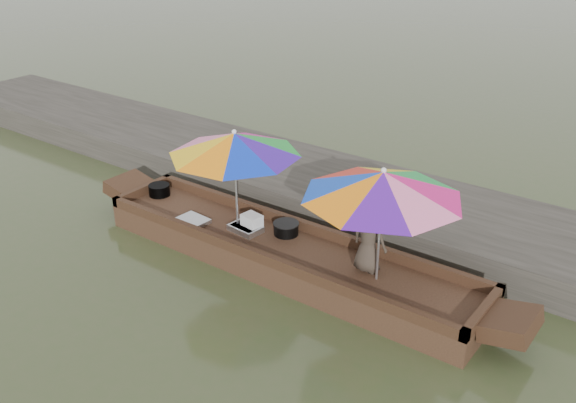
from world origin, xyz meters
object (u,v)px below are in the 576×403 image
Objects in this scene: boat_hull at (284,256)px; tray_scallop at (193,220)px; umbrella_bow at (236,181)px; vendor at (369,237)px; charcoal_grill at (286,229)px; cooking_pot at (159,190)px; tray_crayfish at (246,228)px; umbrella_stern at (380,226)px; supply_bag at (252,223)px.

tray_scallop is (-1.54, -0.24, 0.21)m from boat_hull.
vendor is at bearing 3.36° from umbrella_bow.
umbrella_bow is at bearing -157.15° from charcoal_grill.
cooking_pot is 1.98m from tray_crayfish.
vendor is (2.83, 0.36, 0.47)m from tray_scallop.
umbrella_stern is at bearing 152.48° from vendor.
umbrella_stern is at bearing -0.20° from tray_crayfish.
charcoal_grill is 0.52m from supply_bag.
umbrella_stern is (2.14, -0.08, 0.65)m from supply_bag.
vendor is at bearing 5.58° from boat_hull.
tray_crayfish reaches higher than boat_hull.
supply_bag is (2.04, -0.07, 0.04)m from cooking_pot.
boat_hull is at bearing -6.79° from supply_bag.
tray_scallop is 0.47× the size of vendor.
umbrella_stern reaches higher than supply_bag.
charcoal_grill is 1.01m from umbrella_bow.
vendor is (1.93, 0.05, 0.37)m from supply_bag.
supply_bag is at bearing 5.24° from vendor.
cooking_pot is 1.95m from umbrella_bow.
cooking_pot reaches higher than charcoal_grill.
charcoal_grill is at bearing -2.58° from vendor.
boat_hull is 2.93× the size of umbrella_stern.
tray_crayfish is 0.74m from umbrella_bow.
umbrella_stern reaches higher than boat_hull.
umbrella_bow reaches higher than supply_bag.
umbrella_bow is (-2.15, -0.13, 0.28)m from vendor.
umbrella_bow is (-0.15, -0.01, 0.73)m from tray_crayfish.
tray_scallop is 0.23× the size of umbrella_stern.
charcoal_grill is at bearing 24.20° from supply_bag.
umbrella_bow is at bearing -160.21° from supply_bag.
umbrella_stern is (1.67, -0.29, 0.69)m from charcoal_grill.
vendor is at bearing -0.28° from cooking_pot.
tray_crayfish is at bearing -4.00° from cooking_pot.
charcoal_grill is (-0.17, 0.29, 0.26)m from boat_hull.
cooking_pot is 0.17× the size of umbrella_stern.
vendor reaches higher than tray_scallop.
umbrella_bow is (-0.21, -0.08, 0.65)m from supply_bag.
cooking_pot is 4.23m from umbrella_stern.
umbrella_bow reaches higher than cooking_pot.
vendor is at bearing 148.70° from umbrella_stern.
tray_crayfish is at bearing 16.34° from tray_scallop.
boat_hull is at bearing 8.69° from tray_scallop.
tray_scallop is 1.04m from umbrella_bow.
umbrella_stern is at bearing -2.00° from cooking_pot.
umbrella_stern is at bearing 4.44° from tray_scallop.
vendor reaches higher than boat_hull.
tray_scallop is 0.95m from supply_bag.
umbrella_stern reaches higher than tray_scallop.
cooking_pot is at bearing 3.50° from vendor.
umbrella_bow is 0.94× the size of umbrella_stern.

